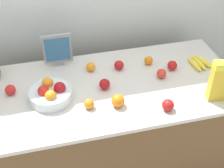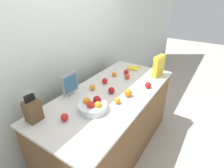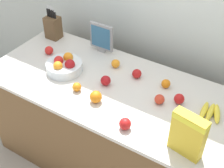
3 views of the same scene
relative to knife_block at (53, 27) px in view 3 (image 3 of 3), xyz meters
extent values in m
plane|color=#B2A899|center=(0.81, -0.32, -1.02)|extent=(14.00, 14.00, 0.00)
cube|color=silver|center=(0.81, 0.35, 0.28)|extent=(9.00, 0.06, 2.60)
cube|color=brown|center=(0.81, -0.32, -0.58)|extent=(1.94, 0.88, 0.88)
cube|color=beige|center=(0.81, -0.32, -0.13)|extent=(1.97, 0.91, 0.03)
cube|color=brown|center=(0.00, 0.00, -0.01)|extent=(0.13, 0.11, 0.21)
cylinder|color=black|center=(-0.04, 0.00, 0.14)|extent=(0.02, 0.02, 0.07)
cube|color=silver|center=(-0.04, 0.00, 0.19)|extent=(0.01, 0.00, 0.03)
cylinder|color=black|center=(-0.02, 0.00, 0.14)|extent=(0.02, 0.02, 0.07)
cube|color=silver|center=(-0.02, 0.00, 0.19)|extent=(0.01, 0.00, 0.03)
cylinder|color=black|center=(0.00, 0.00, 0.14)|extent=(0.02, 0.02, 0.07)
cube|color=silver|center=(0.00, 0.00, 0.19)|extent=(0.01, 0.00, 0.04)
cylinder|color=black|center=(0.02, 0.00, 0.14)|extent=(0.02, 0.02, 0.07)
cube|color=silver|center=(0.02, 0.00, 0.19)|extent=(0.01, 0.00, 0.04)
cylinder|color=black|center=(0.04, 0.00, 0.13)|extent=(0.02, 0.02, 0.06)
cube|color=silver|center=(0.04, 0.00, 0.18)|extent=(0.01, 0.00, 0.04)
cube|color=gray|center=(0.52, 0.03, -0.10)|extent=(0.08, 0.03, 0.03)
cube|color=gray|center=(0.52, 0.03, 0.04)|extent=(0.22, 0.02, 0.24)
cube|color=#33668C|center=(0.52, 0.02, 0.04)|extent=(0.19, 0.00, 0.20)
cube|color=gold|center=(1.56, -0.64, 0.04)|extent=(0.22, 0.10, 0.30)
cube|color=yellow|center=(1.56, -0.64, 0.17)|extent=(0.22, 0.11, 0.04)
cylinder|color=silver|center=(0.42, -0.36, -0.07)|extent=(0.29, 0.29, 0.08)
sphere|color=#A31419|center=(0.48, -0.37, -0.02)|extent=(0.08, 0.08, 0.08)
sphere|color=orange|center=(0.41, -0.30, -0.02)|extent=(0.08, 0.08, 0.08)
sphere|color=red|center=(0.37, -0.38, -0.02)|extent=(0.08, 0.08, 0.08)
sphere|color=orange|center=(0.41, -0.44, -0.02)|extent=(0.07, 0.07, 0.07)
ellipsoid|color=yellow|center=(1.55, -0.24, -0.09)|extent=(0.06, 0.19, 0.04)
ellipsoid|color=yellow|center=(1.59, -0.23, -0.09)|extent=(0.05, 0.19, 0.04)
ellipsoid|color=yellow|center=(1.63, -0.23, -0.09)|extent=(0.10, 0.20, 0.04)
sphere|color=red|center=(0.96, -0.14, -0.07)|extent=(0.07, 0.07, 0.07)
sphere|color=red|center=(0.15, -0.24, -0.07)|extent=(0.07, 0.07, 0.07)
sphere|color=red|center=(1.36, -0.24, -0.07)|extent=(0.08, 0.08, 0.08)
sphere|color=#A31419|center=(0.80, -0.34, -0.07)|extent=(0.08, 0.08, 0.08)
sphere|color=red|center=(1.24, -0.32, -0.07)|extent=(0.07, 0.07, 0.07)
sphere|color=red|center=(1.15, -0.66, -0.07)|extent=(0.08, 0.08, 0.08)
sphere|color=orange|center=(1.21, -0.13, -0.08)|extent=(0.07, 0.07, 0.07)
sphere|color=orange|center=(0.84, -0.54, -0.07)|extent=(0.09, 0.09, 0.09)
sphere|color=orange|center=(0.74, -0.10, -0.07)|extent=(0.07, 0.07, 0.07)
sphere|color=orange|center=(0.65, -0.51, -0.08)|extent=(0.07, 0.07, 0.07)
camera|label=1|loc=(0.43, -2.04, 1.31)|focal=50.00mm
camera|label=2|loc=(-0.70, -1.31, 0.97)|focal=28.00mm
camera|label=3|loc=(1.83, -1.90, 1.41)|focal=50.00mm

